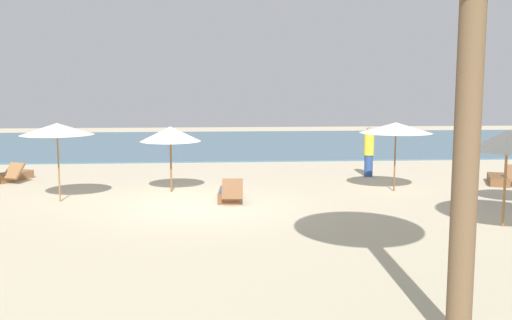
{
  "coord_description": "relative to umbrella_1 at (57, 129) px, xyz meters",
  "views": [
    {
      "loc": [
        0.28,
        -15.38,
        3.23
      ],
      "look_at": [
        1.58,
        1.18,
        1.1
      ],
      "focal_mm": 40.76,
      "sensor_mm": 36.0,
      "label": 1
    }
  ],
  "objects": [
    {
      "name": "umbrella_4",
      "position": [
        3.02,
        1.28,
        -0.26
      ],
      "size": [
        1.86,
        1.86,
        2.0
      ],
      "color": "brown",
      "rests_on": "ground_plane"
    },
    {
      "name": "person_1",
      "position": [
        9.86,
        3.77,
        -1.14
      ],
      "size": [
        0.5,
        0.5,
        1.78
      ],
      "color": "#2D4C8C",
      "rests_on": "ground_plane"
    },
    {
      "name": "lounger_1",
      "position": [
        4.77,
        -0.18,
        -1.86
      ],
      "size": [
        0.71,
        1.72,
        0.7
      ],
      "color": "brown",
      "rests_on": "ground_plane"
    },
    {
      "name": "ground_plane",
      "position": [
        3.96,
        -1.03,
        -2.04
      ],
      "size": [
        60.0,
        60.0,
        0.0
      ],
      "primitive_type": "plane",
      "color": "beige"
    },
    {
      "name": "umbrella_5",
      "position": [
        10.96,
        -3.78,
        -0.04
      ],
      "size": [
        1.73,
        1.73,
        2.24
      ],
      "color": "olive",
      "rests_on": "ground_plane"
    },
    {
      "name": "lounger_3",
      "position": [
        13.76,
        1.82,
        -1.87
      ],
      "size": [
        1.17,
        1.77,
        0.71
      ],
      "color": "brown",
      "rests_on": "ground_plane"
    },
    {
      "name": "umbrella_6",
      "position": [
        9.87,
        0.86,
        -0.08
      ],
      "size": [
        2.2,
        2.2,
        2.12
      ],
      "color": "brown",
      "rests_on": "ground_plane"
    },
    {
      "name": "umbrella_1",
      "position": [
        0.0,
        0.0,
        0.0
      ],
      "size": [
        2.02,
        2.02,
        2.21
      ],
      "color": "olive",
      "rests_on": "ground_plane"
    },
    {
      "name": "lounger_0",
      "position": [
        -2.56,
        3.79,
        -1.87
      ],
      "size": [
        1.24,
        1.79,
        0.68
      ],
      "color": "olive",
      "rests_on": "ground_plane"
    },
    {
      "name": "ocean_water",
      "position": [
        3.96,
        15.97,
        -2.01
      ],
      "size": [
        48.0,
        16.0,
        0.06
      ],
      "primitive_type": "cube",
      "color": "#476B7F",
      "rests_on": "ground_plane"
    }
  ]
}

